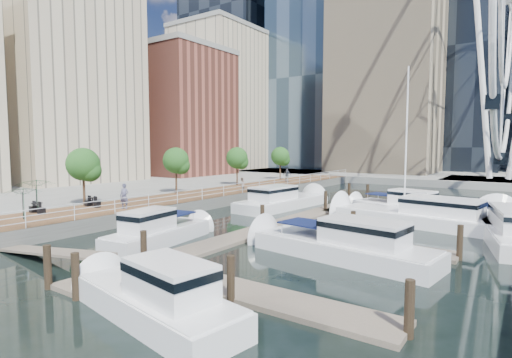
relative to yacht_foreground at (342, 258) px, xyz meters
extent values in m
plane|color=black|center=(-10.04, -4.89, 0.00)|extent=(520.00, 520.00, 0.00)
cube|color=brown|center=(-19.04, 10.11, 0.50)|extent=(6.00, 60.00, 1.00)
cube|color=#595954|center=(-16.04, 10.11, 0.50)|extent=(0.25, 60.00, 1.00)
cube|color=gray|center=(-46.04, 10.11, 0.50)|extent=(48.00, 90.00, 1.00)
cube|color=gray|center=(-10.04, 97.11, 0.50)|extent=(200.00, 114.00, 1.00)
cube|color=gray|center=(3.96, 47.11, 0.50)|extent=(14.00, 12.00, 1.00)
cube|color=#6D6051|center=(-7.04, 5.11, 0.10)|extent=(2.00, 32.00, 0.20)
cube|color=#6D6051|center=(-1.04, -6.89, 0.10)|extent=(12.00, 2.00, 0.20)
cube|color=#6D6051|center=(-1.04, 3.11, 0.10)|extent=(12.00, 2.00, 0.20)
cube|color=#6D6051|center=(-1.04, 13.11, 0.10)|extent=(12.00, 2.00, 0.20)
cube|color=#BCAD8E|center=(-44.04, 11.11, 14.00)|extent=(14.00, 16.00, 26.00)
cube|color=brown|center=(-40.04, 29.11, 11.00)|extent=(12.00, 14.00, 20.00)
cube|color=#BCAD8E|center=(-46.04, 45.11, 15.00)|extent=(14.00, 16.00, 28.00)
cylinder|color=white|center=(1.46, 47.11, 14.00)|extent=(0.80, 0.80, 26.00)
cylinder|color=#3F2B1C|center=(-21.44, -0.89, 2.20)|extent=(0.20, 0.20, 2.40)
sphere|color=#265B1E|center=(-21.44, -0.89, 4.30)|extent=(2.60, 2.60, 2.60)
cylinder|color=#3F2B1C|center=(-21.44, 9.11, 2.20)|extent=(0.20, 0.20, 2.40)
sphere|color=#265B1E|center=(-21.44, 9.11, 4.30)|extent=(2.60, 2.60, 2.60)
cylinder|color=#3F2B1C|center=(-21.44, 19.11, 2.20)|extent=(0.20, 0.20, 2.40)
sphere|color=#265B1E|center=(-21.44, 19.11, 4.30)|extent=(2.60, 2.60, 2.60)
cylinder|color=#3F2B1C|center=(-21.44, 29.11, 2.20)|extent=(0.20, 0.20, 2.40)
sphere|color=#265B1E|center=(-21.44, 29.11, 4.30)|extent=(2.60, 2.60, 2.60)
imported|color=#53536F|center=(-17.44, -0.10, 1.97)|extent=(0.82, 0.68, 1.93)
imported|color=gray|center=(-17.12, 14.30, 1.74)|extent=(0.60, 0.75, 1.48)
imported|color=#343941|center=(-18.79, 26.52, 1.94)|extent=(1.11, 0.47, 1.88)
imported|color=#0E361E|center=(-19.16, -6.61, 2.06)|extent=(2.94, 2.97, 2.12)
imported|color=#103A1B|center=(-21.54, -4.57, 2.20)|extent=(3.15, 3.19, 2.40)
camera|label=1|loc=(7.77, -18.98, 5.77)|focal=28.00mm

